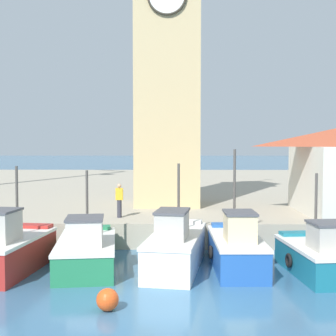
# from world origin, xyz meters

# --- Properties ---
(ground_plane) EXTENTS (300.00, 300.00, 0.00)m
(ground_plane) POSITION_xyz_m (0.00, 0.00, 0.00)
(ground_plane) COLOR #386689
(quay_wharf) EXTENTS (120.00, 40.00, 1.14)m
(quay_wharf) POSITION_xyz_m (0.00, 27.55, 0.57)
(quay_wharf) COLOR #A89E89
(quay_wharf) RESTS_ON ground
(fishing_boat_far_left) EXTENTS (2.35, 4.61, 3.85)m
(fishing_boat_far_left) POSITION_xyz_m (-5.77, 3.94, 0.82)
(fishing_boat_far_left) COLOR #AD2823
(fishing_boat_far_left) RESTS_ON ground
(fishing_boat_left_outer) EXTENTS (2.70, 5.02, 3.65)m
(fishing_boat_left_outer) POSITION_xyz_m (-3.09, 4.48, 0.70)
(fishing_boat_left_outer) COLOR #237A4C
(fishing_boat_left_outer) RESTS_ON ground
(fishing_boat_left_inner) EXTENTS (2.56, 5.40, 3.91)m
(fishing_boat_left_inner) POSITION_xyz_m (0.26, 4.56, 0.81)
(fishing_boat_left_inner) COLOR silver
(fishing_boat_left_inner) RESTS_ON ground
(fishing_boat_mid_left) EXTENTS (1.92, 4.72, 4.46)m
(fishing_boat_mid_left) POSITION_xyz_m (2.53, 4.57, 0.78)
(fishing_boat_mid_left) COLOR #2356A8
(fishing_boat_mid_left) RESTS_ON ground
(fishing_boat_center) EXTENTS (2.53, 4.27, 3.60)m
(fishing_boat_center) POSITION_xyz_m (5.45, 3.77, 0.69)
(fishing_boat_center) COLOR #196B7F
(fishing_boat_center) RESTS_ON ground
(clock_tower) EXTENTS (4.10, 4.10, 17.90)m
(clock_tower) POSITION_xyz_m (-0.20, 14.00, 9.69)
(clock_tower) COLOR tan
(clock_tower) RESTS_ON quay_wharf
(mooring_buoy) EXTENTS (0.64, 0.64, 0.64)m
(mooring_buoy) POSITION_xyz_m (-1.67, 0.10, 0.32)
(mooring_buoy) COLOR #E54C19
(mooring_buoy) RESTS_ON ground
(dock_worker_near_tower) EXTENTS (0.34, 0.22, 1.62)m
(dock_worker_near_tower) POSITION_xyz_m (-2.41, 9.30, 1.99)
(dock_worker_near_tower) COLOR #33333D
(dock_worker_near_tower) RESTS_ON quay_wharf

